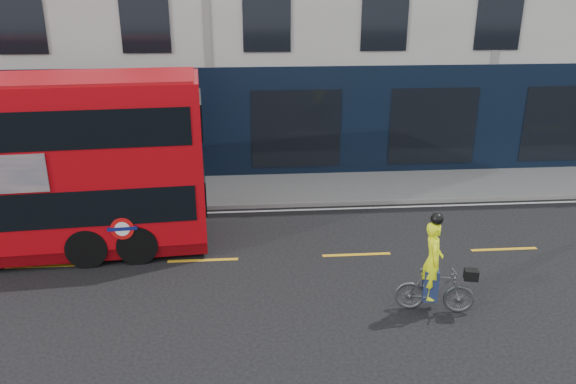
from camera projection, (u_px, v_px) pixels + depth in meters
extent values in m
plane|color=black|center=(199.00, 290.00, 13.01)|extent=(120.00, 120.00, 0.00)
cube|color=gray|center=(212.00, 191.00, 19.06)|extent=(60.00, 3.00, 0.12)
cube|color=slate|center=(210.00, 207.00, 17.66)|extent=(60.00, 0.12, 0.13)
cube|color=black|center=(211.00, 125.00, 19.77)|extent=(50.00, 0.08, 4.00)
cube|color=silver|center=(209.00, 213.00, 17.40)|extent=(58.00, 0.10, 0.01)
cube|color=black|center=(205.00, 185.00, 15.09)|extent=(0.22, 2.30, 0.92)
cube|color=black|center=(201.00, 114.00, 14.41)|extent=(0.22, 2.30, 0.92)
cylinder|color=red|center=(122.00, 229.00, 13.77)|extent=(0.57, 0.06, 0.57)
cylinder|color=white|center=(122.00, 229.00, 13.76)|extent=(0.37, 0.05, 0.37)
cube|color=#0C1459|center=(122.00, 229.00, 13.76)|extent=(0.72, 0.08, 0.09)
cylinder|color=black|center=(141.00, 226.00, 15.20)|extent=(1.22, 2.68, 1.02)
cylinder|color=black|center=(95.00, 229.00, 15.02)|extent=(1.22, 2.68, 1.02)
imported|color=#474A4D|center=(435.00, 290.00, 12.02)|extent=(1.75, 0.83, 1.02)
imported|color=#DAEE10|center=(433.00, 260.00, 11.79)|extent=(0.54, 0.70, 1.72)
cube|color=black|center=(471.00, 275.00, 11.78)|extent=(0.33, 0.28, 0.22)
cube|color=#1A2547|center=(430.00, 284.00, 11.98)|extent=(0.38, 0.44, 0.71)
sphere|color=black|center=(437.00, 219.00, 11.46)|extent=(0.26, 0.26, 0.26)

